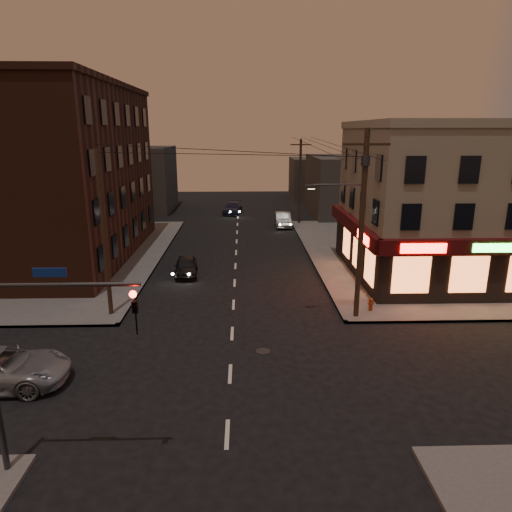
{
  "coord_description": "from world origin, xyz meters",
  "views": [
    {
      "loc": [
        0.59,
        -17.41,
        10.03
      ],
      "look_at": [
        1.32,
        7.28,
        3.2
      ],
      "focal_mm": 32.0,
      "sensor_mm": 36.0,
      "label": 1
    }
  ],
  "objects_px": {
    "sedan_far": "(233,208)",
    "fire_hydrant": "(371,304)",
    "sedan_near": "(186,266)",
    "sedan_mid": "(283,219)"
  },
  "relations": [
    {
      "from": "sedan_mid",
      "to": "fire_hydrant",
      "type": "distance_m",
      "value": 24.5
    },
    {
      "from": "sedan_near",
      "to": "sedan_mid",
      "type": "distance_m",
      "value": 18.9
    },
    {
      "from": "sedan_near",
      "to": "fire_hydrant",
      "type": "xyz_separation_m",
      "value": [
        11.29,
        -7.41,
        -0.09
      ]
    },
    {
      "from": "sedan_near",
      "to": "sedan_far",
      "type": "relative_size",
      "value": 0.8
    },
    {
      "from": "sedan_near",
      "to": "fire_hydrant",
      "type": "bearing_deg",
      "value": -37.69
    },
    {
      "from": "sedan_far",
      "to": "fire_hydrant",
      "type": "height_order",
      "value": "sedan_far"
    },
    {
      "from": "sedan_mid",
      "to": "sedan_far",
      "type": "xyz_separation_m",
      "value": [
        -5.58,
        7.89,
        -0.05
      ]
    },
    {
      "from": "sedan_near",
      "to": "sedan_far",
      "type": "distance_m",
      "value": 24.98
    },
    {
      "from": "sedan_near",
      "to": "fire_hydrant",
      "type": "distance_m",
      "value": 13.51
    },
    {
      "from": "sedan_near",
      "to": "fire_hydrant",
      "type": "height_order",
      "value": "sedan_near"
    }
  ]
}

